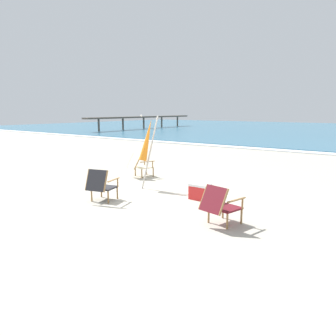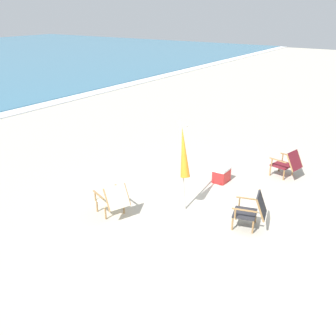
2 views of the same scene
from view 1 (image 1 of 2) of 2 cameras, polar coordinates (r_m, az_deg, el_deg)
ground_plane at (r=8.63m, az=-4.46°, el=-4.76°), size 80.00×80.00×0.00m
surf_band at (r=18.99m, az=19.52°, el=2.92°), size 80.00×1.10×0.06m
beach_chair_back_left at (r=8.08m, az=-11.61°, el=-2.81°), size 0.73×0.81×0.81m
beach_chair_back_right at (r=6.40m, az=9.02°, el=-6.21°), size 0.72×0.85×0.79m
beach_chair_mid_center at (r=10.91m, az=-4.97°, el=0.63°), size 0.81×0.92×0.78m
umbrella_furled_orange at (r=9.16m, az=-3.66°, el=4.77°), size 0.47×0.53×2.08m
cooler_box at (r=8.22m, az=5.61°, el=-4.08°), size 0.49×0.35×0.40m
pier_distant at (r=38.07m, az=-4.27°, el=8.74°), size 0.90×16.96×1.49m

